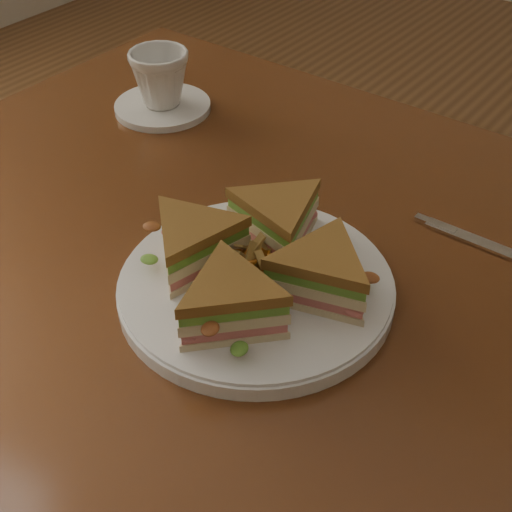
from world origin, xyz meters
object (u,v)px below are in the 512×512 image
object	(u,v)px
spoon	(260,229)
table	(317,341)
plate	(256,288)
knife	(498,250)
sandwich_wedges	(256,260)
saucer	(163,107)
coffee_cup	(160,78)

from	to	relation	value
spoon	table	bearing A→B (deg)	-27.41
plate	table	bearing A→B (deg)	57.52
knife	plate	bearing A→B (deg)	-128.92
sandwich_wedges	knife	bearing A→B (deg)	51.19
table	sandwich_wedges	distance (m)	0.16
table	knife	bearing A→B (deg)	48.83
sandwich_wedges	spoon	size ratio (longest dim) A/B	1.53
plate	spoon	size ratio (longest dim) A/B	1.56
saucer	coffee_cup	distance (m)	0.04
plate	knife	world-z (taller)	plate
plate	sandwich_wedges	xyz separation A→B (m)	(-0.00, 0.00, 0.04)
table	spoon	distance (m)	0.14
table	plate	xyz separation A→B (m)	(-0.04, -0.06, 0.11)
spoon	knife	xyz separation A→B (m)	(0.23, 0.13, -0.00)
saucer	sandwich_wedges	bearing A→B (deg)	-34.21
table	knife	world-z (taller)	knife
sandwich_wedges	coffee_cup	world-z (taller)	coffee_cup
saucer	knife	bearing A→B (deg)	-2.28
plate	coffee_cup	xyz separation A→B (m)	(-0.35, 0.24, 0.04)
spoon	knife	bearing A→B (deg)	14.77
spoon	knife	world-z (taller)	spoon
plate	saucer	world-z (taller)	plate
plate	coffee_cup	bearing A→B (deg)	145.79
table	plate	distance (m)	0.13
plate	coffee_cup	size ratio (longest dim) A/B	3.32
plate	knife	xyz separation A→B (m)	(0.17, 0.21, -0.01)
table	sandwich_wedges	size ratio (longest dim) A/B	4.34
sandwich_wedges	saucer	bearing A→B (deg)	145.79
plate	sandwich_wedges	size ratio (longest dim) A/B	1.02
spoon	coffee_cup	distance (m)	0.33
table	plate	bearing A→B (deg)	-122.48
coffee_cup	sandwich_wedges	bearing A→B (deg)	-58.06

